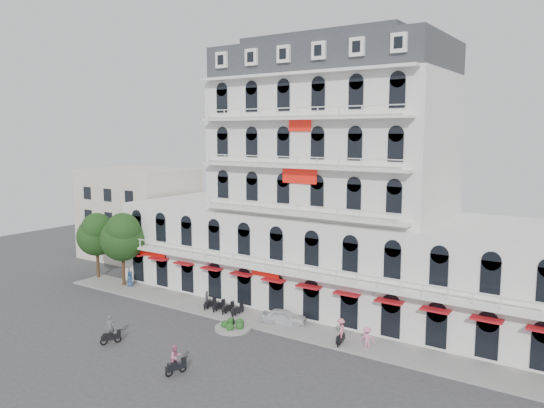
% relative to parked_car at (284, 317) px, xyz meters
% --- Properties ---
extents(ground, '(120.00, 120.00, 0.00)m').
position_rel_parked_car_xyz_m(ground, '(0.03, -9.50, -0.67)').
color(ground, '#38383A').
rests_on(ground, ground).
extents(sidewalk, '(53.00, 4.00, 0.16)m').
position_rel_parked_car_xyz_m(sidewalk, '(0.03, -0.50, -0.59)').
color(sidewalk, gray).
rests_on(sidewalk, ground).
extents(main_building, '(45.00, 15.00, 25.80)m').
position_rel_parked_car_xyz_m(main_building, '(0.03, 8.50, 9.29)').
color(main_building, silver).
rests_on(main_building, ground).
extents(flank_building_west, '(14.00, 10.00, 12.00)m').
position_rel_parked_car_xyz_m(flank_building_west, '(-29.97, 10.50, 5.33)').
color(flank_building_west, beige).
rests_on(flank_building_west, ground).
extents(traffic_island, '(3.20, 3.20, 1.60)m').
position_rel_parked_car_xyz_m(traffic_island, '(-2.97, -3.50, -0.42)').
color(traffic_island, gray).
rests_on(traffic_island, ground).
extents(parked_scooter_row, '(4.40, 1.80, 1.10)m').
position_rel_parked_car_xyz_m(parked_scooter_row, '(-6.32, -0.70, -0.67)').
color(parked_scooter_row, black).
rests_on(parked_scooter_row, ground).
extents(tree_west_outer, '(4.50, 4.48, 7.76)m').
position_rel_parked_car_xyz_m(tree_west_outer, '(-25.92, 0.48, 4.67)').
color(tree_west_outer, '#382314').
rests_on(tree_west_outer, ground).
extents(tree_west_inner, '(4.76, 4.76, 8.25)m').
position_rel_parked_car_xyz_m(tree_west_inner, '(-20.92, -0.02, 5.01)').
color(tree_west_inner, '#382314').
rests_on(tree_west_inner, ground).
extents(parked_car, '(4.27, 2.88, 1.35)m').
position_rel_parked_car_xyz_m(parked_car, '(0.00, 0.00, 0.00)').
color(parked_car, silver).
rests_on(parked_car, ground).
extents(rider_west, '(1.00, 1.56, 2.34)m').
position_rel_parked_car_xyz_m(rider_west, '(-9.17, -11.45, 0.41)').
color(rider_west, black).
rests_on(rider_west, ground).
extents(rider_southwest, '(0.84, 1.67, 2.17)m').
position_rel_parked_car_xyz_m(rider_southwest, '(-0.99, -12.49, 0.43)').
color(rider_southwest, black).
rests_on(rider_southwest, ground).
extents(rider_center, '(0.86, 1.69, 2.26)m').
position_rel_parked_car_xyz_m(rider_center, '(6.30, -1.53, 0.53)').
color(rider_center, black).
rests_on(rider_center, ground).
extents(pedestrian_left, '(1.00, 0.77, 1.83)m').
position_rel_parked_car_xyz_m(pedestrian_left, '(-19.97, 0.00, 0.24)').
color(pedestrian_left, navy).
rests_on(pedestrian_left, ground).
extents(pedestrian_mid, '(0.94, 0.76, 1.49)m').
position_rel_parked_car_xyz_m(pedestrian_mid, '(-8.96, 0.00, 0.07)').
color(pedestrian_mid, slate).
rests_on(pedestrian_mid, ground).
extents(pedestrian_right, '(1.34, 1.07, 1.81)m').
position_rel_parked_car_xyz_m(pedestrian_right, '(8.34, -1.09, 0.23)').
color(pedestrian_right, pink).
rests_on(pedestrian_right, ground).
extents(pedestrian_far, '(0.65, 0.56, 1.50)m').
position_rel_parked_car_xyz_m(pedestrian_far, '(-19.97, 0.00, 0.08)').
color(pedestrian_far, navy).
rests_on(pedestrian_far, ground).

